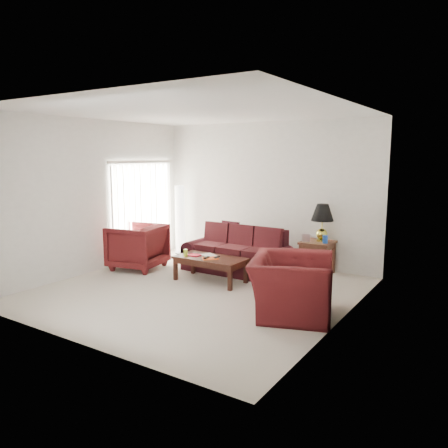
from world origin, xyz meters
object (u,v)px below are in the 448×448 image
at_px(floor_lamp, 180,219).
at_px(armchair_right, 291,286).
at_px(sofa, 237,251).
at_px(coffee_table, 210,269).
at_px(armchair_left, 138,246).
at_px(end_table, 317,258).

xyz_separation_m(floor_lamp, armchair_right, (3.85, -2.25, -0.39)).
bearing_deg(sofa, coffee_table, -100.07).
xyz_separation_m(sofa, floor_lamp, (-2.01, 0.74, 0.38)).
bearing_deg(armchair_left, end_table, 104.90).
bearing_deg(armchair_right, end_table, -7.59).
bearing_deg(armchair_left, armchair_right, 68.37).
distance_m(sofa, armchair_right, 2.38).
height_order(floor_lamp, armchair_left, floor_lamp).
height_order(sofa, armchair_left, armchair_left).
xyz_separation_m(end_table, armchair_left, (-3.24, -1.59, 0.13)).
xyz_separation_m(end_table, floor_lamp, (-3.38, -0.02, 0.49)).
bearing_deg(end_table, coffee_table, -133.12).
xyz_separation_m(armchair_left, coffee_table, (1.78, 0.03, -0.23)).
height_order(sofa, end_table, sofa).
height_order(sofa, armchair_right, sofa).
bearing_deg(armchair_right, sofa, 31.53).
distance_m(floor_lamp, armchair_left, 1.61).
relative_size(sofa, coffee_table, 1.64).
distance_m(end_table, coffee_table, 2.14).
xyz_separation_m(end_table, coffee_table, (-1.46, -1.56, -0.10)).
relative_size(sofa, armchair_left, 2.12).
distance_m(armchair_left, coffee_table, 1.80).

